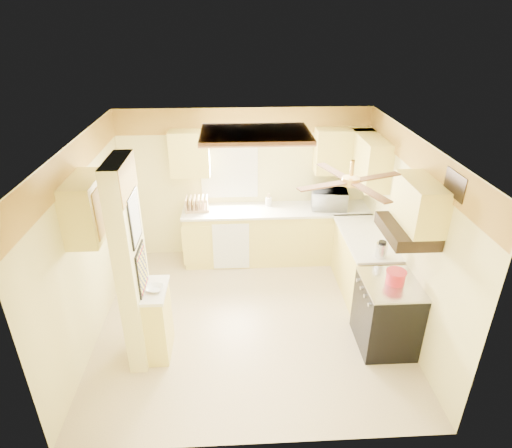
{
  "coord_description": "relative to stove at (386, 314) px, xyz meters",
  "views": [
    {
      "loc": [
        -0.17,
        -4.69,
        3.82
      ],
      "look_at": [
        0.1,
        0.35,
        1.3
      ],
      "focal_mm": 30.0,
      "sensor_mm": 36.0,
      "label": 1
    }
  ],
  "objects": [
    {
      "name": "floor",
      "position": [
        -1.67,
        0.55,
        -0.46
      ],
      "size": [
        4.0,
        4.0,
        0.0
      ],
      "primitive_type": "plane",
      "color": "beige",
      "rests_on": "ground"
    },
    {
      "name": "ceiling",
      "position": [
        -1.67,
        0.55,
        2.04
      ],
      "size": [
        4.0,
        4.0,
        0.0
      ],
      "primitive_type": "plane",
      "rotation": [
        3.14,
        0.0,
        0.0
      ],
      "color": "white",
      "rests_on": "wall_back"
    },
    {
      "name": "wall_back",
      "position": [
        -1.67,
        2.45,
        0.79
      ],
      "size": [
        4.0,
        0.0,
        4.0
      ],
      "primitive_type": "plane",
      "rotation": [
        1.57,
        0.0,
        0.0
      ],
      "color": "#ECE090",
      "rests_on": "floor"
    },
    {
      "name": "wall_front",
      "position": [
        -1.67,
        -1.35,
        0.79
      ],
      "size": [
        4.0,
        0.0,
        4.0
      ],
      "primitive_type": "plane",
      "rotation": [
        -1.57,
        0.0,
        0.0
      ],
      "color": "#ECE090",
      "rests_on": "floor"
    },
    {
      "name": "wall_left",
      "position": [
        -3.67,
        0.55,
        0.79
      ],
      "size": [
        0.0,
        3.8,
        3.8
      ],
      "primitive_type": "plane",
      "rotation": [
        1.57,
        0.0,
        1.57
      ],
      "color": "#ECE090",
      "rests_on": "floor"
    },
    {
      "name": "wall_right",
      "position": [
        0.33,
        0.55,
        0.79
      ],
      "size": [
        0.0,
        3.8,
        3.8
      ],
      "primitive_type": "plane",
      "rotation": [
        1.57,
        0.0,
        -1.57
      ],
      "color": "#ECE090",
      "rests_on": "floor"
    },
    {
      "name": "wallpaper_border",
      "position": [
        -1.67,
        2.43,
        1.84
      ],
      "size": [
        4.0,
        0.02,
        0.4
      ],
      "primitive_type": "cube",
      "color": "#FFCD4B",
      "rests_on": "wall_back"
    },
    {
      "name": "partition_column",
      "position": [
        -3.02,
        0.0,
        0.79
      ],
      "size": [
        0.2,
        0.7,
        2.5
      ],
      "primitive_type": "cube",
      "color": "#ECE090",
      "rests_on": "floor"
    },
    {
      "name": "partition_ledge",
      "position": [
        -2.8,
        0.0,
        -0.01
      ],
      "size": [
        0.25,
        0.55,
        0.9
      ],
      "primitive_type": "cube",
      "color": "#E5D25F",
      "rests_on": "floor"
    },
    {
      "name": "ledge_top",
      "position": [
        -2.8,
        0.0,
        0.46
      ],
      "size": [
        0.28,
        0.58,
        0.04
      ],
      "primitive_type": "cube",
      "color": "silver",
      "rests_on": "partition_ledge"
    },
    {
      "name": "lower_cabinets_back",
      "position": [
        -1.17,
        2.15,
        -0.01
      ],
      "size": [
        3.0,
        0.6,
        0.9
      ],
      "primitive_type": "cube",
      "color": "#E5D25F",
      "rests_on": "floor"
    },
    {
      "name": "lower_cabinets_right",
      "position": [
        0.03,
        1.15,
        -0.01
      ],
      "size": [
        0.6,
        1.4,
        0.9
      ],
      "primitive_type": "cube",
      "color": "#E5D25F",
      "rests_on": "floor"
    },
    {
      "name": "countertop_back",
      "position": [
        -1.17,
        2.14,
        0.46
      ],
      "size": [
        3.04,
        0.64,
        0.04
      ],
      "primitive_type": "cube",
      "color": "silver",
      "rests_on": "lower_cabinets_back"
    },
    {
      "name": "countertop_right",
      "position": [
        0.02,
        1.15,
        0.46
      ],
      "size": [
        0.64,
        1.44,
        0.04
      ],
      "primitive_type": "cube",
      "color": "silver",
      "rests_on": "lower_cabinets_right"
    },
    {
      "name": "dishwasher_panel",
      "position": [
        -1.92,
        1.84,
        -0.03
      ],
      "size": [
        0.58,
        0.02,
        0.8
      ],
      "primitive_type": "cube",
      "color": "white",
      "rests_on": "lower_cabinets_back"
    },
    {
      "name": "window",
      "position": [
        -1.92,
        2.44,
        1.09
      ],
      "size": [
        0.92,
        0.02,
        1.02
      ],
      "color": "white",
      "rests_on": "wall_back"
    },
    {
      "name": "upper_cab_back_left",
      "position": [
        -2.52,
        2.27,
        1.39
      ],
      "size": [
        0.6,
        0.35,
        0.7
      ],
      "primitive_type": "cube",
      "color": "#E5D25F",
      "rests_on": "wall_back"
    },
    {
      "name": "upper_cab_back_right",
      "position": [
        -0.12,
        2.27,
        1.39
      ],
      "size": [
        0.9,
        0.35,
        0.7
      ],
      "primitive_type": "cube",
      "color": "#E5D25F",
      "rests_on": "wall_back"
    },
    {
      "name": "upper_cab_right",
      "position": [
        0.16,
        1.8,
        1.39
      ],
      "size": [
        0.35,
        1.0,
        0.7
      ],
      "primitive_type": "cube",
      "color": "#E5D25F",
      "rests_on": "wall_right"
    },
    {
      "name": "upper_cab_left_wall",
      "position": [
        -3.49,
        0.3,
        1.39
      ],
      "size": [
        0.35,
        0.75,
        0.7
      ],
      "primitive_type": "cube",
      "color": "#E5D25F",
      "rests_on": "wall_left"
    },
    {
      "name": "upper_cab_over_stove",
      "position": [
        0.16,
        0.0,
        1.49
      ],
      "size": [
        0.35,
        0.76,
        0.52
      ],
      "primitive_type": "cube",
      "color": "#E5D25F",
      "rests_on": "wall_right"
    },
    {
      "name": "stove",
      "position": [
        0.0,
        0.0,
        0.0
      ],
      "size": [
        0.68,
        0.77,
        0.92
      ],
      "color": "black",
      "rests_on": "floor"
    },
    {
      "name": "range_hood",
      "position": [
        0.07,
        0.0,
        1.16
      ],
      "size": [
        0.5,
        0.76,
        0.14
      ],
      "primitive_type": "cube",
      "color": "black",
      "rests_on": "upper_cab_over_stove"
    },
    {
      "name": "poster_menu",
      "position": [
        -2.91,
        0.0,
        1.39
      ],
      "size": [
        0.02,
        0.42,
        0.57
      ],
      "color": "black",
      "rests_on": "partition_column"
    },
    {
      "name": "poster_nashville",
      "position": [
        -2.91,
        0.0,
        0.74
      ],
      "size": [
        0.02,
        0.42,
        0.57
      ],
      "color": "black",
      "rests_on": "partition_column"
    },
    {
      "name": "ceiling_light_panel",
      "position": [
        -1.57,
        1.05,
        2.0
      ],
      "size": [
        1.35,
        0.95,
        0.06
      ],
      "color": "brown",
      "rests_on": "ceiling"
    },
    {
      "name": "ceiling_fan",
      "position": [
        -0.67,
        -0.15,
        1.83
      ],
      "size": [
        1.15,
        1.15,
        0.26
      ],
      "color": "gold",
      "rests_on": "ceiling"
    },
    {
      "name": "vent_grate",
      "position": [
        0.31,
        -0.35,
        1.84
      ],
      "size": [
        0.02,
        0.4,
        0.25
      ],
      "primitive_type": "cube",
      "color": "black",
      "rests_on": "wall_right"
    },
    {
      "name": "microwave",
      "position": [
        -0.32,
        2.13,
        0.63
      ],
      "size": [
        0.6,
        0.44,
        0.31
      ],
      "primitive_type": "imported",
      "rotation": [
        0.0,
        0.0,
        3.03
      ],
      "color": "white",
      "rests_on": "countertop_back"
    },
    {
      "name": "bowl",
      "position": [
        -2.78,
        -0.03,
        0.5
      ],
      "size": [
        0.22,
        0.22,
        0.05
      ],
      "primitive_type": "imported",
      "rotation": [
        0.0,
        0.0,
        -0.14
      ],
      "color": "white",
      "rests_on": "ledge_top"
    },
    {
      "name": "dutch_oven",
      "position": [
        0.04,
        0.01,
        0.54
      ],
      "size": [
        0.24,
        0.24,
        0.16
      ],
      "color": "red",
      "rests_on": "stove"
    },
    {
      "name": "kettle",
      "position": [
        0.04,
        0.57,
        0.59
      ],
      "size": [
        0.15,
        0.15,
        0.23
      ],
      "color": "silver",
      "rests_on": "countertop_right"
    },
    {
      "name": "dish_rack",
      "position": [
        -2.46,
        2.17,
        0.56
      ],
      "size": [
        0.4,
        0.32,
        0.22
      ],
      "color": "tan",
      "rests_on": "countertop_back"
    },
    {
      "name": "utensil_crock",
      "position": [
        -1.29,
        2.28,
        0.55
      ],
      "size": [
        0.1,
        0.1,
        0.21
      ],
      "color": "white",
      "rests_on": "countertop_back"
    }
  ]
}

